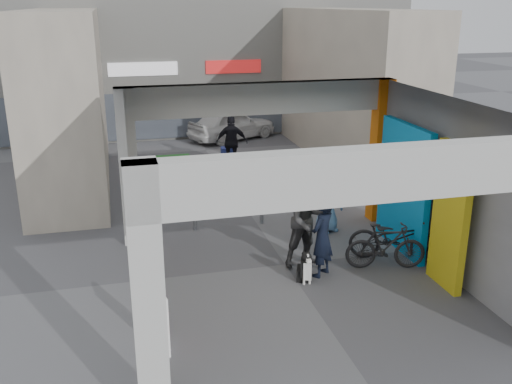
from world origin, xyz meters
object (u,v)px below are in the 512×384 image
object	(u,v)px
man_crates	(232,142)
man_elderly	(328,200)
man_with_dog	(322,237)
man_back_turned	(308,220)
border_collie	(305,269)
bicycle_rear	(386,246)
white_van	(232,124)
bicycle_front	(395,238)
cafe_set	(180,193)
produce_stand	(173,175)

from	to	relation	value
man_crates	man_elderly	bearing A→B (deg)	114.35
man_with_dog	man_back_turned	size ratio (longest dim) A/B	0.83
border_collie	man_crates	bearing A→B (deg)	109.78
man_with_dog	man_elderly	world-z (taller)	man_with_dog
bicycle_rear	white_van	xyz separation A→B (m)	(-0.62, 12.15, 0.12)
man_crates	white_van	size ratio (longest dim) A/B	0.49
bicycle_front	white_van	size ratio (longest dim) A/B	0.53
border_collie	man_elderly	size ratio (longest dim) A/B	0.45
bicycle_front	border_collie	bearing A→B (deg)	126.67
cafe_set	man_crates	size ratio (longest dim) A/B	0.78
man_elderly	bicycle_front	world-z (taller)	man_elderly
produce_stand	man_with_dog	xyz separation A→B (m)	(2.22, -6.58, 0.47)
man_with_dog	bicycle_rear	bearing A→B (deg)	139.06
man_crates	produce_stand	bearing A→B (deg)	48.81
cafe_set	bicycle_front	distance (m)	6.12
man_back_turned	border_collie	bearing A→B (deg)	-121.73
produce_stand	man_elderly	size ratio (longest dim) A/B	0.87
man_back_turned	bicycle_rear	bearing A→B (deg)	-29.17
man_elderly	man_crates	size ratio (longest dim) A/B	0.87
man_back_turned	man_elderly	bearing A→B (deg)	47.52
produce_stand	bicycle_front	size ratio (longest dim) A/B	0.69
man_back_turned	white_van	bearing A→B (deg)	76.47
border_collie	man_back_turned	bearing A→B (deg)	89.36
cafe_set	white_van	xyz separation A→B (m)	(2.94, 7.15, 0.32)
man_elderly	bicycle_rear	size ratio (longest dim) A/B	0.94
cafe_set	man_back_turned	size ratio (longest dim) A/B	0.69
man_with_dog	bicycle_front	bearing A→B (deg)	149.77
border_collie	man_elderly	world-z (taller)	man_elderly
border_collie	man_with_dog	world-z (taller)	man_with_dog
bicycle_rear	white_van	bearing A→B (deg)	16.47
man_back_turned	white_van	world-z (taller)	man_back_turned
bicycle_front	bicycle_rear	world-z (taller)	bicycle_front
man_elderly	bicycle_front	bearing A→B (deg)	-86.12
border_collie	man_with_dog	size ratio (longest dim) A/B	0.42
man_crates	man_back_turned	bearing A→B (deg)	103.91
man_elderly	bicycle_front	distance (m)	2.05
cafe_set	white_van	distance (m)	7.74
man_with_dog	man_crates	distance (m)	8.05
border_collie	man_back_turned	world-z (taller)	man_back_turned
bicycle_rear	man_elderly	bearing A→B (deg)	23.97
cafe_set	produce_stand	world-z (taller)	produce_stand
cafe_set	man_with_dog	bearing A→B (deg)	-66.26
man_back_turned	bicycle_rear	world-z (taller)	man_back_turned
man_with_dog	white_van	xyz separation A→B (m)	(0.75, 12.13, -0.21)
produce_stand	man_back_turned	bearing A→B (deg)	-81.18
border_collie	white_van	bearing A→B (deg)	106.48
bicycle_front	white_van	xyz separation A→B (m)	(-0.99, 11.83, 0.11)
man_with_dog	man_elderly	distance (m)	2.37
man_back_turned	white_van	xyz separation A→B (m)	(0.87, 11.62, -0.38)
cafe_set	bicycle_rear	xyz separation A→B (m)	(3.56, -5.00, 0.20)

